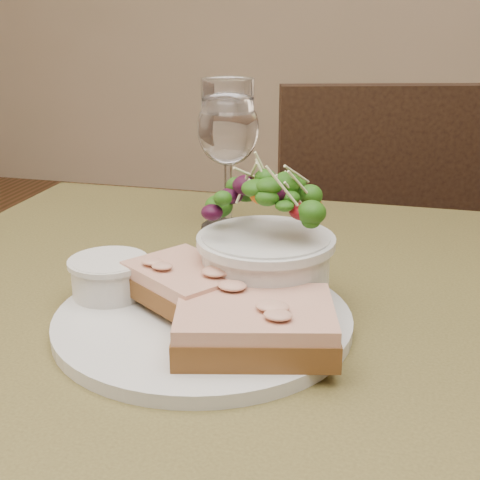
% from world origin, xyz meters
% --- Properties ---
extents(cafe_table, '(0.80, 0.80, 0.75)m').
position_xyz_m(cafe_table, '(0.00, 0.00, 0.65)').
color(cafe_table, '#453F1D').
rests_on(cafe_table, ground).
extents(chair_far, '(0.52, 0.52, 0.90)m').
position_xyz_m(chair_far, '(0.09, 0.75, 0.29)').
color(chair_far, black).
rests_on(chair_far, ground).
extents(dinner_plate, '(0.27, 0.27, 0.01)m').
position_xyz_m(dinner_plate, '(-0.03, -0.03, 0.76)').
color(dinner_plate, silver).
rests_on(dinner_plate, cafe_table).
extents(sandwich_front, '(0.15, 0.12, 0.03)m').
position_xyz_m(sandwich_front, '(0.03, -0.07, 0.78)').
color(sandwich_front, '#492613').
rests_on(sandwich_front, dinner_plate).
extents(sandwich_back, '(0.13, 0.12, 0.03)m').
position_xyz_m(sandwich_back, '(-0.04, -0.02, 0.78)').
color(sandwich_back, '#492613').
rests_on(sandwich_back, dinner_plate).
extents(ramekin, '(0.07, 0.07, 0.04)m').
position_xyz_m(ramekin, '(-0.12, -0.01, 0.78)').
color(ramekin, beige).
rests_on(ramekin, dinner_plate).
extents(salad_bowl, '(0.12, 0.12, 0.13)m').
position_xyz_m(salad_bowl, '(0.02, 0.02, 0.82)').
color(salad_bowl, silver).
rests_on(salad_bowl, dinner_plate).
extents(garnish, '(0.05, 0.04, 0.02)m').
position_xyz_m(garnish, '(-0.09, 0.05, 0.77)').
color(garnish, '#153E0B').
rests_on(garnish, dinner_plate).
extents(wine_glass, '(0.08, 0.08, 0.18)m').
position_xyz_m(wine_glass, '(-0.08, 0.24, 0.87)').
color(wine_glass, white).
rests_on(wine_glass, cafe_table).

